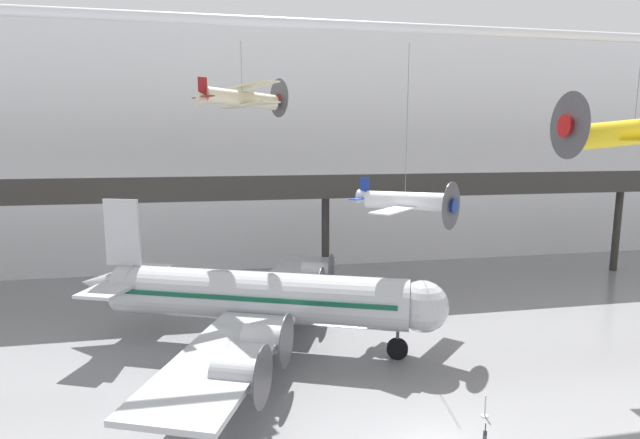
# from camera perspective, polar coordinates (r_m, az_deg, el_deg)

# --- Properties ---
(hangar_back_wall) EXTENTS (140.00, 3.00, 24.53)m
(hangar_back_wall) POSITION_cam_1_polar(r_m,az_deg,el_deg) (53.15, -1.34, 7.99)
(hangar_back_wall) COLOR white
(hangar_back_wall) RESTS_ON ground
(mezzanine_walkway) EXTENTS (110.00, 3.20, 10.41)m
(mezzanine_walkway) POSITION_cam_1_polar(r_m,az_deg,el_deg) (43.43, 0.90, 3.07)
(mezzanine_walkway) COLOR #2D2B28
(mezzanine_walkway) RESTS_ON ground
(ceiling_truss_beam) EXTENTS (120.00, 0.60, 0.60)m
(ceiling_truss_beam) POSITION_cam_1_polar(r_m,az_deg,el_deg) (32.56, 5.45, 21.14)
(ceiling_truss_beam) COLOR silver
(airliner_silver_main) EXTENTS (23.33, 27.31, 9.47)m
(airliner_silver_main) POSITION_cam_1_polar(r_m,az_deg,el_deg) (32.39, -7.38, -8.77)
(airliner_silver_main) COLOR #B7BABF
(airliner_silver_main) RESTS_ON ground
(suspended_plane_white_twin) EXTENTS (7.59, 7.55, 12.10)m
(suspended_plane_white_twin) POSITION_cam_1_polar(r_m,az_deg,el_deg) (34.83, 9.68, 2.09)
(suspended_plane_white_twin) COLOR silver
(suspended_plane_cream_biplane) EXTENTS (6.48, 7.51, 4.94)m
(suspended_plane_cream_biplane) POSITION_cam_1_polar(r_m,az_deg,el_deg) (35.22, -8.83, 13.55)
(suspended_plane_cream_biplane) COLOR beige
(suspended_plane_yellow_lowwing) EXTENTS (8.17, 10.00, 7.52)m
(suspended_plane_yellow_lowwing) POSITION_cam_1_polar(r_m,az_deg,el_deg) (31.68, 32.24, 8.38)
(suspended_plane_yellow_lowwing) COLOR yellow
(stanchion_barrier) EXTENTS (0.36, 0.36, 1.08)m
(stanchion_barrier) POSITION_cam_1_polar(r_m,az_deg,el_deg) (27.12, 18.34, -19.97)
(stanchion_barrier) COLOR #B2B5BA
(stanchion_barrier) RESTS_ON ground
(info_sign_pedestal) EXTENTS (0.44, 0.68, 1.24)m
(info_sign_pedestal) POSITION_cam_1_polar(r_m,az_deg,el_deg) (24.75, 18.32, -22.65)
(info_sign_pedestal) COLOR #4C4C51
(info_sign_pedestal) RESTS_ON ground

